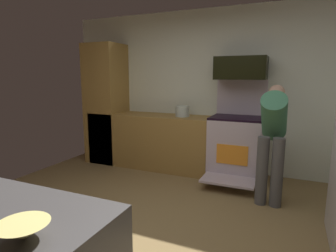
{
  "coord_description": "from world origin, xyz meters",
  "views": [
    {
      "loc": [
        1.17,
        -2.25,
        1.54
      ],
      "look_at": [
        0.05,
        0.3,
        1.05
      ],
      "focal_mm": 30.18,
      "sensor_mm": 36.0,
      "label": 1
    }
  ],
  "objects_px": {
    "oven_range": "(236,146)",
    "mixing_bowl_small": "(23,231)",
    "microwave": "(241,68)",
    "person_cook": "(273,133)",
    "stock_pot": "(182,111)"
  },
  "relations": [
    {
      "from": "oven_range",
      "to": "mixing_bowl_small",
      "type": "bearing_deg",
      "value": -93.7
    },
    {
      "from": "oven_range",
      "to": "mixing_bowl_small",
      "type": "height_order",
      "value": "oven_range"
    },
    {
      "from": "oven_range",
      "to": "microwave",
      "type": "bearing_deg",
      "value": 90.0
    },
    {
      "from": "microwave",
      "to": "person_cook",
      "type": "xyz_separation_m",
      "value": [
        0.53,
        -0.71,
        -0.8
      ]
    },
    {
      "from": "microwave",
      "to": "person_cook",
      "type": "bearing_deg",
      "value": -52.95
    },
    {
      "from": "oven_range",
      "to": "stock_pot",
      "type": "bearing_deg",
      "value": 178.98
    },
    {
      "from": "mixing_bowl_small",
      "to": "person_cook",
      "type": "bearing_deg",
      "value": 75.26
    },
    {
      "from": "microwave",
      "to": "person_cook",
      "type": "distance_m",
      "value": 1.19
    },
    {
      "from": "oven_range",
      "to": "stock_pot",
      "type": "height_order",
      "value": "oven_range"
    },
    {
      "from": "person_cook",
      "to": "mixing_bowl_small",
      "type": "relative_size",
      "value": 6.74
    },
    {
      "from": "mixing_bowl_small",
      "to": "stock_pot",
      "type": "bearing_deg",
      "value": 100.57
    },
    {
      "from": "microwave",
      "to": "person_cook",
      "type": "height_order",
      "value": "microwave"
    },
    {
      "from": "oven_range",
      "to": "microwave",
      "type": "distance_m",
      "value": 1.16
    },
    {
      "from": "oven_range",
      "to": "mixing_bowl_small",
      "type": "relative_size",
      "value": 7.01
    },
    {
      "from": "person_cook",
      "to": "stock_pot",
      "type": "xyz_separation_m",
      "value": [
        -1.42,
        0.63,
        0.12
      ]
    }
  ]
}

